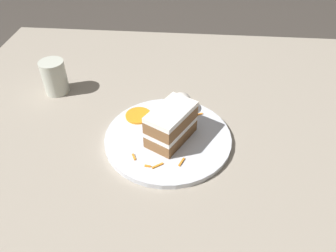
% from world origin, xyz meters
% --- Properties ---
extents(ground_plane, '(6.00, 6.00, 0.00)m').
position_xyz_m(ground_plane, '(0.00, 0.00, 0.00)').
color(ground_plane, '#38332D').
rests_on(ground_plane, ground).
extents(dining_table, '(1.13, 1.15, 0.02)m').
position_xyz_m(dining_table, '(0.00, 0.00, 0.01)').
color(dining_table, gray).
rests_on(dining_table, ground).
extents(plate, '(0.29, 0.29, 0.01)m').
position_xyz_m(plate, '(0.00, -0.02, 0.03)').
color(plate, silver).
rests_on(plate, dining_table).
extents(cake_slice, '(0.13, 0.11, 0.08)m').
position_xyz_m(cake_slice, '(-0.01, -0.03, 0.07)').
color(cake_slice, brown).
rests_on(cake_slice, plate).
extents(cream_dollop, '(0.06, 0.05, 0.05)m').
position_xyz_m(cream_dollop, '(0.10, -0.04, 0.06)').
color(cream_dollop, white).
rests_on(cream_dollop, plate).
extents(orange_garnish, '(0.06, 0.06, 0.01)m').
position_xyz_m(orange_garnish, '(0.06, 0.06, 0.04)').
color(orange_garnish, orange).
rests_on(orange_garnish, plate).
extents(carrot_shreds_scatter, '(0.19, 0.15, 0.00)m').
position_xyz_m(carrot_shreds_scatter, '(-0.04, -0.02, 0.03)').
color(carrot_shreds_scatter, orange).
rests_on(carrot_shreds_scatter, plate).
extents(drinking_glass, '(0.06, 0.06, 0.09)m').
position_xyz_m(drinking_glass, '(0.17, 0.30, 0.06)').
color(drinking_glass, beige).
rests_on(drinking_glass, dining_table).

